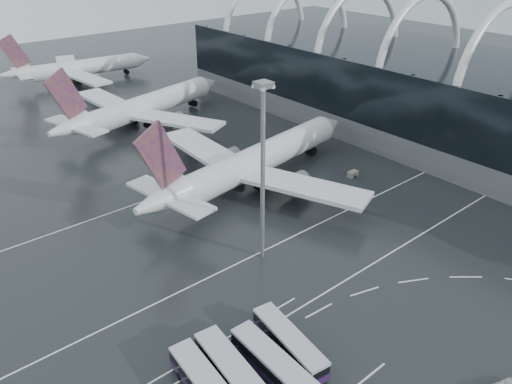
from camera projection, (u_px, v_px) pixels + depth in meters
ground at (341, 271)px, 78.09m from camera, size 420.00×420.00×0.00m
terminal at (452, 98)px, 121.27m from camera, size 42.00×160.00×34.90m
lane_marking_near at (350, 277)px, 76.73m from camera, size 120.00×0.25×0.01m
lane_marking_mid at (288, 239)px, 86.20m from camera, size 120.00×0.25×0.01m
lane_marking_far at (197, 183)px, 105.13m from camera, size 120.00×0.25×0.01m
bus_bay_line_north at (216, 344)px, 64.49m from camera, size 28.00×0.25×0.01m
airliner_main at (253, 163)px, 101.70m from camera, size 60.48×52.47×20.50m
airliner_gate_b at (142, 108)px, 132.88m from camera, size 57.51×50.93×20.16m
airliner_gate_c at (78, 69)px, 171.37m from camera, size 50.79×46.56×18.08m
bus_row_near_b at (234, 375)px, 57.73m from camera, size 4.65×14.09×3.40m
bus_row_near_c at (273, 365)px, 59.16m from camera, size 3.47×13.29×3.25m
bus_row_near_d at (289, 343)px, 62.41m from camera, size 4.54×12.93×3.12m
floodlight_mast at (263, 154)px, 73.08m from camera, size 2.23×2.23×29.03m
gse_cart_belly_a at (332, 188)px, 101.62m from camera, size 2.35×1.39×1.28m
gse_cart_belly_d at (353, 174)px, 107.32m from camera, size 2.33×1.38×1.27m
gse_cart_belly_e at (269, 173)px, 107.56m from camera, size 2.32×1.37×1.27m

